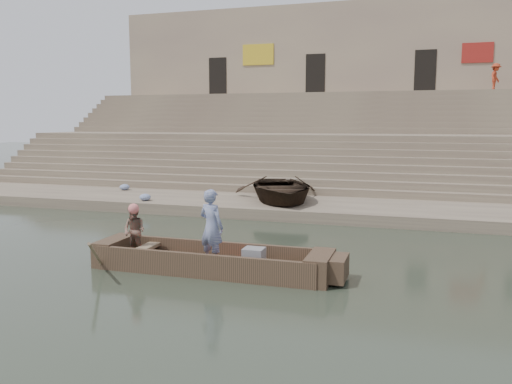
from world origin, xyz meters
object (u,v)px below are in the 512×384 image
at_px(main_rowboat, 211,266).
at_px(beached_rowboat, 281,188).
at_px(rowing_man, 134,231).
at_px(television, 253,257).
at_px(standing_man, 211,227).
at_px(pedestrian, 496,77).

relative_size(main_rowboat, beached_rowboat, 1.06).
bearing_deg(beached_rowboat, rowing_man, -121.40).
distance_m(television, beached_rowboat, 8.52).
bearing_deg(rowing_man, television, 9.44).
xyz_separation_m(rowing_man, television, (3.03, -0.01, -0.40)).
bearing_deg(main_rowboat, standing_man, -63.31).
height_order(rowing_man, television, rowing_man).
xyz_separation_m(main_rowboat, television, (1.03, -0.00, 0.31)).
distance_m(main_rowboat, standing_man, 0.99).
bearing_deg(television, rowing_man, 179.85).
distance_m(main_rowboat, pedestrian, 24.92).
bearing_deg(television, beached_rowboat, 100.51).
distance_m(main_rowboat, rowing_man, 2.12).
relative_size(standing_man, television, 3.76).
xyz_separation_m(television, beached_rowboat, (-1.55, 8.36, 0.47)).
xyz_separation_m(main_rowboat, beached_rowboat, (-0.52, 8.36, 0.78)).
xyz_separation_m(beached_rowboat, pedestrian, (9.13, 14.27, 5.10)).
bearing_deg(pedestrian, standing_man, -178.13).
distance_m(television, pedestrian, 24.51).
xyz_separation_m(standing_man, pedestrian, (8.52, 22.81, 4.91)).
distance_m(standing_man, pedestrian, 24.84).
relative_size(standing_man, pedestrian, 1.09).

